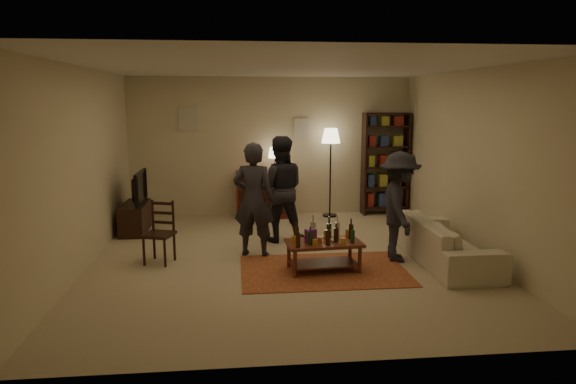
{
  "coord_description": "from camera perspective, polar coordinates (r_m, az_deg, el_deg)",
  "views": [
    {
      "loc": [
        -0.72,
        -7.07,
        2.26
      ],
      "look_at": [
        0.03,
        0.1,
        0.96
      ],
      "focal_mm": 32.0,
      "sensor_mm": 36.0,
      "label": 1
    }
  ],
  "objects": [
    {
      "name": "rug",
      "position": [
        6.97,
        3.97,
        -8.68
      ],
      "size": [
        2.2,
        1.5,
        0.01
      ],
      "primitive_type": "cube",
      "color": "maroon",
      "rests_on": "ground"
    },
    {
      "name": "person_by_sofa",
      "position": [
        7.38,
        12.25,
        -1.61
      ],
      "size": [
        0.71,
        1.08,
        1.55
      ],
      "primitive_type": "imported",
      "rotation": [
        0.0,
        0.0,
        1.43
      ],
      "color": "#23232A",
      "rests_on": "ground"
    },
    {
      "name": "dining_chair",
      "position": [
        7.42,
        -14.0,
        -4.13
      ],
      "size": [
        0.48,
        0.48,
        0.89
      ],
      "rotation": [
        0.0,
        0.0,
        -0.31
      ],
      "color": "black",
      "rests_on": "ground"
    },
    {
      "name": "room_shell",
      "position": [
        10.06,
        -5.61,
        7.62
      ],
      "size": [
        6.0,
        6.0,
        6.0
      ],
      "color": "beige",
      "rests_on": "ground"
    },
    {
      "name": "person_right",
      "position": [
        8.21,
        -0.95,
        0.33
      ],
      "size": [
        0.85,
        0.68,
        1.7
      ],
      "primitive_type": "imported",
      "rotation": [
        0.0,
        0.0,
        3.1
      ],
      "color": "#222128",
      "rests_on": "ground"
    },
    {
      "name": "bookshelf",
      "position": [
        10.36,
        10.72,
        3.24
      ],
      "size": [
        0.9,
        0.34,
        2.02
      ],
      "color": "black",
      "rests_on": "ground"
    },
    {
      "name": "coffee_table",
      "position": [
        6.86,
        3.94,
        -5.77
      ],
      "size": [
        1.03,
        0.62,
        0.74
      ],
      "rotation": [
        0.0,
        0.0,
        0.09
      ],
      "color": "brown",
      "rests_on": "ground"
    },
    {
      "name": "person_left",
      "position": [
        7.44,
        -3.83,
        -0.86
      ],
      "size": [
        0.7,
        0.55,
        1.67
      ],
      "primitive_type": "imported",
      "rotation": [
        0.0,
        0.0,
        2.85
      ],
      "color": "#27262E",
      "rests_on": "ground"
    },
    {
      "name": "sofa",
      "position": [
        7.54,
        17.13,
        -5.28
      ],
      "size": [
        0.81,
        2.08,
        0.61
      ],
      "primitive_type": "imported",
      "rotation": [
        0.0,
        0.0,
        1.57
      ],
      "color": "beige",
      "rests_on": "ground"
    },
    {
      "name": "dresser",
      "position": [
        9.96,
        -2.84,
        -0.12
      ],
      "size": [
        1.0,
        0.5,
        1.36
      ],
      "color": "maroon",
      "rests_on": "ground"
    },
    {
      "name": "floor_lamp",
      "position": [
        9.93,
        4.78,
        5.56
      ],
      "size": [
        0.36,
        0.36,
        1.72
      ],
      "color": "black",
      "rests_on": "ground"
    },
    {
      "name": "tv_stand",
      "position": [
        9.23,
        -16.62,
        -1.94
      ],
      "size": [
        0.4,
        1.0,
        1.06
      ],
      "color": "black",
      "rests_on": "ground"
    },
    {
      "name": "floor",
      "position": [
        7.46,
        -0.15,
        -7.42
      ],
      "size": [
        6.0,
        6.0,
        0.0
      ],
      "primitive_type": "plane",
      "color": "#C6B793",
      "rests_on": "ground"
    }
  ]
}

